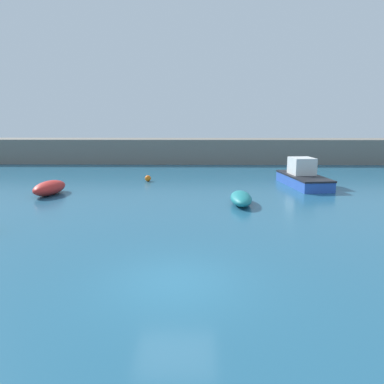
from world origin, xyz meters
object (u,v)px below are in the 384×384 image
at_px(open_tender_yellow, 49,188).
at_px(mooring_buoy_orange, 148,178).
at_px(rowboat_blue_near, 241,198).
at_px(cabin_cruiser_white, 303,177).

height_order(open_tender_yellow, mooring_buoy_orange, open_tender_yellow).
distance_m(rowboat_blue_near, mooring_buoy_orange, 9.94).
bearing_deg(rowboat_blue_near, mooring_buoy_orange, -139.13).
distance_m(open_tender_yellow, mooring_buoy_orange, 7.62).
height_order(cabin_cruiser_white, open_tender_yellow, cabin_cruiser_white).
height_order(rowboat_blue_near, mooring_buoy_orange, rowboat_blue_near).
relative_size(cabin_cruiser_white, open_tender_yellow, 1.82).
height_order(cabin_cruiser_white, mooring_buoy_orange, cabin_cruiser_white).
relative_size(rowboat_blue_near, open_tender_yellow, 0.96).
distance_m(rowboat_blue_near, open_tender_yellow, 12.24).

